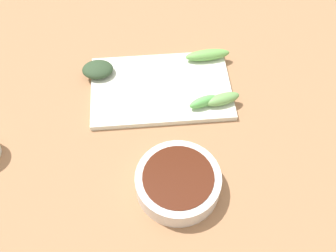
{
  "coord_description": "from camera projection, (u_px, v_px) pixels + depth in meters",
  "views": [
    {
      "loc": [
        -0.45,
        0.04,
        0.66
      ],
      "look_at": [
        -0.03,
        0.01,
        0.05
      ],
      "focal_mm": 42.35,
      "sensor_mm": 36.0,
      "label": 1
    }
  ],
  "objects": [
    {
      "name": "broccoli_leafy_2",
      "position": [
        98.0,
        69.0,
        0.83
      ],
      "size": [
        0.05,
        0.07,
        0.02
      ],
      "primitive_type": "ellipsoid",
      "rotation": [
        0.0,
        0.0,
        -0.01
      ],
      "color": "#2F452A",
      "rests_on": "serving_plate"
    },
    {
      "name": "sauce_bowl",
      "position": [
        177.0,
        182.0,
        0.69
      ],
      "size": [
        0.15,
        0.15,
        0.04
      ],
      "color": "silver",
      "rests_on": "tabletop"
    },
    {
      "name": "broccoli_stalk_1",
      "position": [
        223.0,
        99.0,
        0.79
      ],
      "size": [
        0.04,
        0.07,
        0.02
      ],
      "primitive_type": "ellipsoid",
      "rotation": [
        0.0,
        0.0,
        0.24
      ],
      "color": "#6FA556",
      "rests_on": "serving_plate"
    },
    {
      "name": "serving_plate",
      "position": [
        161.0,
        88.0,
        0.83
      ],
      "size": [
        0.18,
        0.29,
        0.01
      ],
      "primitive_type": "cube",
      "color": "silver",
      "rests_on": "tabletop"
    },
    {
      "name": "tabletop",
      "position": [
        171.0,
        125.0,
        0.8
      ],
      "size": [
        2.1,
        2.1,
        0.02
      ],
      "primitive_type": "cube",
      "color": "#A2724D",
      "rests_on": "ground"
    },
    {
      "name": "broccoli_stalk_3",
      "position": [
        208.0,
        55.0,
        0.86
      ],
      "size": [
        0.03,
        0.1,
        0.02
      ],
      "primitive_type": "ellipsoid",
      "rotation": [
        0.0,
        0.0,
        0.07
      ],
      "color": "#6CAD51",
      "rests_on": "serving_plate"
    },
    {
      "name": "broccoli_stalk_0",
      "position": [
        203.0,
        102.0,
        0.79
      ],
      "size": [
        0.04,
        0.06,
        0.02
      ],
      "primitive_type": "ellipsoid",
      "rotation": [
        0.0,
        0.0,
        0.33
      ],
      "color": "#60BB58",
      "rests_on": "serving_plate"
    }
  ]
}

